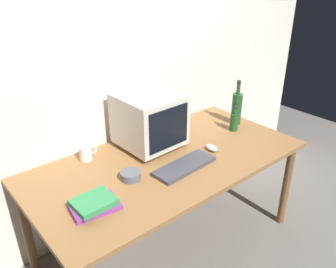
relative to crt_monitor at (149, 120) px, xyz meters
The scene contains 11 objects.
ground_plane 0.92m from the crt_monitor, 95.98° to the right, with size 6.00×6.00×0.00m, color slate.
back_wall 0.46m from the crt_monitor, 94.54° to the left, with size 4.00×0.08×2.50m, color silver.
desk 0.34m from the crt_monitor, 95.98° to the right, with size 1.78×0.89×0.70m.
crt_monitor is the anchor object (origin of this frame).
keyboard 0.40m from the crt_monitor, 91.65° to the right, with size 0.42×0.15×0.02m, color #3F3F47.
computer_mouse 0.45m from the crt_monitor, 48.53° to the right, with size 0.06×0.10×0.04m, color beige.
bottle_tall 0.75m from the crt_monitor, 10.13° to the right, with size 0.08×0.08×0.35m.
bottle_short 0.67m from the crt_monitor, 18.02° to the right, with size 0.06×0.06×0.20m.
book_stack 0.74m from the crt_monitor, 150.36° to the right, with size 0.26×0.20×0.06m.
mug 0.46m from the crt_monitor, 164.43° to the left, with size 0.12×0.08×0.09m.
cd_spindle 0.45m from the crt_monitor, 142.98° to the right, with size 0.12×0.12×0.04m, color #595B66.
Camera 1 is at (-1.23, -1.46, 1.83)m, focal length 37.16 mm.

